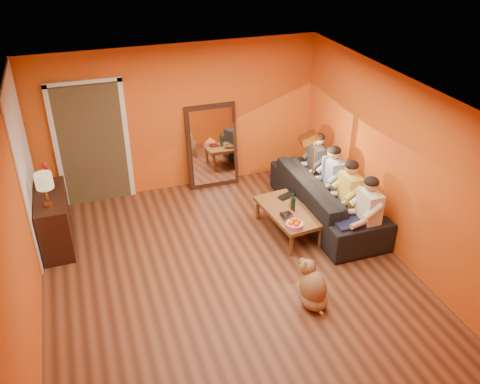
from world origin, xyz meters
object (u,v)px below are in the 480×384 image
object	(u,v)px
coffee_table	(288,221)
vase	(47,182)
person_mid_left	(349,196)
laptop	(290,197)
table_lamp	(46,190)
sofa	(327,197)
sideboard	(54,220)
person_far_right	(317,166)
dog	(313,284)
wine_bottle	(293,203)
tumbler	(292,202)
person_mid_right	(332,180)
mirror_frame	(212,146)
person_far_left	(368,214)
floor_lamp	(312,174)

from	to	relation	value
coffee_table	vase	world-z (taller)	vase
person_mid_left	laptop	distance (m)	0.95
coffee_table	laptop	world-z (taller)	laptop
table_lamp	sofa	size ratio (longest dim) A/B	0.20
sofa	sideboard	bearing A→B (deg)	81.51
coffee_table	person_far_right	distance (m)	1.34
dog	vase	xyz separation A→B (m)	(-3.09, 2.73, 0.63)
dog	wine_bottle	world-z (taller)	wine_bottle
tumbler	wine_bottle	bearing A→B (deg)	-112.38
sideboard	person_mid_left	size ratio (longest dim) A/B	0.97
person_mid_right	laptop	size ratio (longest dim) A/B	3.48
tumbler	vase	distance (m)	3.73
dog	wine_bottle	size ratio (longest dim) A/B	2.07
sofa	wine_bottle	size ratio (longest dim) A/B	8.13
dog	person_mid_left	distance (m)	1.92
vase	person_far_right	bearing A→B (deg)	-3.05
person_mid_left	wine_bottle	distance (m)	0.89
mirror_frame	vase	world-z (taller)	mirror_frame
dog	person_far_left	xyz separation A→B (m)	(1.28, 0.85, 0.29)
coffee_table	laptop	xyz separation A→B (m)	(0.18, 0.35, 0.22)
floor_lamp	person_far_left	xyz separation A→B (m)	(0.32, -1.20, -0.11)
person_mid_left	person_far_left	bearing A→B (deg)	-90.00
table_lamp	vase	bearing A→B (deg)	90.00
mirror_frame	laptop	size ratio (longest dim) A/B	4.33
floor_lamp	laptop	bearing A→B (deg)	-168.07
table_lamp	sofa	distance (m)	4.32
person_far_left	dog	bearing A→B (deg)	-146.40
sideboard	dog	distance (m)	3.97
sideboard	person_mid_left	bearing A→B (deg)	-13.92
sideboard	person_mid_left	world-z (taller)	person_mid_left
table_lamp	coffee_table	distance (m)	3.60
person_far_left	person_mid_right	xyz separation A→B (m)	(0.00, 1.10, 0.00)
sofa	laptop	world-z (taller)	sofa
floor_lamp	dog	world-z (taller)	floor_lamp
dog	vase	world-z (taller)	vase
table_lamp	person_mid_left	bearing A→B (deg)	-10.16
person_mid_right	vase	xyz separation A→B (m)	(-4.37, 0.78, 0.34)
floor_lamp	dog	xyz separation A→B (m)	(-0.96, -2.05, -0.40)
person_mid_left	person_mid_right	bearing A→B (deg)	90.00
person_mid_right	laptop	distance (m)	0.77
person_far_right	vase	xyz separation A→B (m)	(-4.37, 0.23, 0.34)
tumbler	laptop	size ratio (longest dim) A/B	0.28
person_far_left	person_mid_left	xyz separation A→B (m)	(0.00, 0.55, 0.00)
sideboard	dog	xyz separation A→B (m)	(3.09, -2.48, -0.10)
table_lamp	person_mid_left	size ratio (longest dim) A/B	0.42
coffee_table	laptop	distance (m)	0.45
sofa	mirror_frame	bearing A→B (deg)	40.25
tumbler	vase	bearing A→B (deg)	164.33
mirror_frame	person_far_right	xyz separation A→B (m)	(1.58, -1.06, -0.15)
sofa	coffee_table	size ratio (longest dim) A/B	2.07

